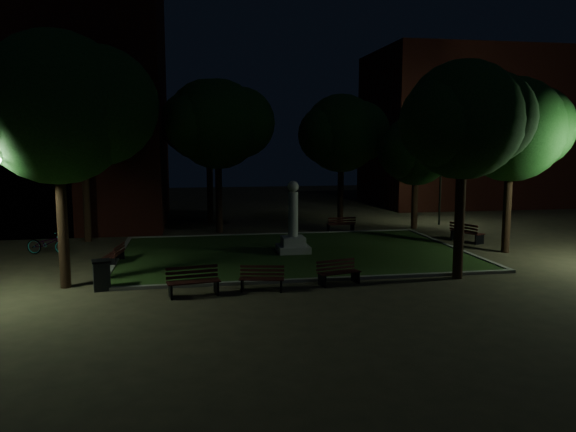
# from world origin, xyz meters

# --- Properties ---
(ground) EXTENTS (80.00, 80.00, 0.00)m
(ground) POSITION_xyz_m (0.00, 0.00, 0.00)
(ground) COLOR #3F3725
(lawn) EXTENTS (15.00, 10.00, 0.08)m
(lawn) POSITION_xyz_m (0.00, 2.00, 0.04)
(lawn) COLOR #254117
(lawn) RESTS_ON ground
(lawn_kerb) EXTENTS (15.40, 10.40, 0.12)m
(lawn_kerb) POSITION_xyz_m (0.00, 2.00, 0.06)
(lawn_kerb) COLOR slate
(lawn_kerb) RESTS_ON ground
(monument) EXTENTS (1.40, 1.40, 3.20)m
(monument) POSITION_xyz_m (0.00, 2.00, 0.96)
(monument) COLOR #ABA89E
(monument) RESTS_ON lawn
(building_far) EXTENTS (16.00, 10.00, 12.00)m
(building_far) POSITION_xyz_m (18.00, 20.00, 6.00)
(building_far) COLOR #481910
(building_far) RESTS_ON ground
(tree_west) EXTENTS (6.24, 5.10, 8.65)m
(tree_west) POSITION_xyz_m (-8.69, -2.42, 6.09)
(tree_west) COLOR black
(tree_west) RESTS_ON ground
(tree_north_wl) EXTENTS (5.96, 4.87, 8.37)m
(tree_north_wl) POSITION_xyz_m (-2.82, 8.62, 5.93)
(tree_north_wl) COLOR black
(tree_north_wl) RESTS_ON ground
(tree_north_er) EXTENTS (5.71, 4.66, 7.83)m
(tree_north_er) POSITION_xyz_m (4.63, 10.51, 5.49)
(tree_north_er) COLOR black
(tree_north_er) RESTS_ON ground
(tree_ne) EXTENTS (4.92, 4.02, 6.52)m
(tree_ne) POSITION_xyz_m (8.37, 8.07, 4.51)
(tree_ne) COLOR black
(tree_ne) RESTS_ON ground
(tree_east) EXTENTS (5.68, 4.64, 7.85)m
(tree_east) POSITION_xyz_m (9.66, 0.63, 5.53)
(tree_east) COLOR black
(tree_east) RESTS_ON ground
(tree_se) EXTENTS (5.21, 4.25, 7.89)m
(tree_se) POSITION_xyz_m (5.23, -3.54, 5.75)
(tree_se) COLOR black
(tree_se) RESTS_ON ground
(tree_nw) EXTENTS (7.00, 5.71, 9.62)m
(tree_nw) POSITION_xyz_m (-9.48, 6.91, 6.76)
(tree_nw) COLOR black
(tree_nw) RESTS_ON ground
(tree_far_north) EXTENTS (6.18, 5.04, 8.73)m
(tree_far_north) POSITION_xyz_m (-3.16, 12.26, 6.21)
(tree_far_north) COLOR black
(tree_far_north) RESTS_ON ground
(lamppost_nw) EXTENTS (1.18, 0.28, 4.62)m
(lamppost_nw) POSITION_xyz_m (-12.78, 9.60, 3.21)
(lamppost_nw) COLOR black
(lamppost_nw) RESTS_ON ground
(lamppost_ne) EXTENTS (1.18, 0.28, 4.45)m
(lamppost_ne) POSITION_xyz_m (10.38, 9.26, 3.12)
(lamppost_ne) COLOR black
(lamppost_ne) RESTS_ON ground
(bench_near_left) EXTENTS (1.58, 0.82, 0.82)m
(bench_near_left) POSITION_xyz_m (-2.18, -3.98, 0.39)
(bench_near_left) COLOR black
(bench_near_left) RESTS_ON ground
(bench_near_right) EXTENTS (1.62, 0.89, 0.84)m
(bench_near_right) POSITION_xyz_m (0.58, -3.58, 0.40)
(bench_near_right) COLOR black
(bench_near_right) RESTS_ON ground
(bench_west_near) EXTENTS (1.78, 0.86, 0.94)m
(bench_west_near) POSITION_xyz_m (-4.47, -4.20, 0.44)
(bench_west_near) COLOR black
(bench_west_near) RESTS_ON ground
(bench_left_side) EXTENTS (0.74, 1.56, 0.82)m
(bench_left_side) POSITION_xyz_m (-7.58, 1.10, 0.39)
(bench_left_side) COLOR black
(bench_left_side) RESTS_ON ground
(bench_right_side) EXTENTS (1.21, 1.86, 0.96)m
(bench_right_side) POSITION_xyz_m (9.08, 3.38, 0.45)
(bench_right_side) COLOR black
(bench_right_side) RESTS_ON ground
(bench_far_side) EXTENTS (1.57, 0.58, 0.86)m
(bench_far_side) POSITION_xyz_m (3.74, 7.52, 0.40)
(bench_far_side) COLOR black
(bench_far_side) RESTS_ON ground
(trash_bin) EXTENTS (0.72, 0.72, 1.03)m
(trash_bin) POSITION_xyz_m (-7.52, -2.98, 0.52)
(trash_bin) COLOR black
(trash_bin) RESTS_ON ground
(bicycle) EXTENTS (2.05, 1.15, 1.02)m
(bicycle) POSITION_xyz_m (-10.80, 3.81, 0.51)
(bicycle) COLOR black
(bicycle) RESTS_ON ground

